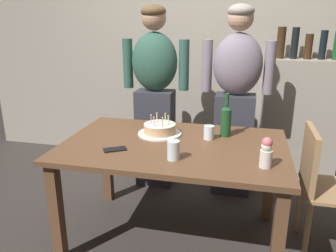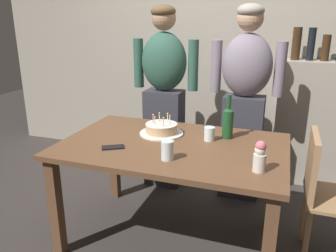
{
  "view_description": "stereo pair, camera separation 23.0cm",
  "coord_description": "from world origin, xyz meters",
  "px_view_note": "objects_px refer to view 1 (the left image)",
  "views": [
    {
      "loc": [
        0.45,
        -2.07,
        1.55
      ],
      "look_at": [
        -0.06,
        0.06,
        0.84
      ],
      "focal_mm": 35.86,
      "sensor_mm": 36.0,
      "label": 1
    },
    {
      "loc": [
        0.67,
        -2.01,
        1.55
      ],
      "look_at": [
        -0.06,
        0.06,
        0.84
      ],
      "focal_mm": 35.86,
      "sensor_mm": 36.0,
      "label": 2
    }
  ],
  "objects_px": {
    "person_man_bearded": "(155,96)",
    "person_woman_cardigan": "(235,100)",
    "birthday_cake": "(160,130)",
    "water_glass_near": "(209,132)",
    "water_glass_far": "(173,150)",
    "flower_vase": "(266,152)",
    "wine_bottle": "(226,120)",
    "cell_phone": "(115,149)",
    "dining_chair": "(322,182)"
  },
  "relations": [
    {
      "from": "person_man_bearded",
      "to": "person_woman_cardigan",
      "type": "distance_m",
      "value": 0.72
    },
    {
      "from": "birthday_cake",
      "to": "person_man_bearded",
      "type": "distance_m",
      "value": 0.69
    },
    {
      "from": "person_woman_cardigan",
      "to": "person_man_bearded",
      "type": "bearing_deg",
      "value": 0.0
    },
    {
      "from": "water_glass_near",
      "to": "person_woman_cardigan",
      "type": "xyz_separation_m",
      "value": [
        0.15,
        0.67,
        0.09
      ]
    },
    {
      "from": "birthday_cake",
      "to": "water_glass_far",
      "type": "relative_size",
      "value": 2.71
    },
    {
      "from": "birthday_cake",
      "to": "water_glass_far",
      "type": "height_order",
      "value": "birthday_cake"
    },
    {
      "from": "flower_vase",
      "to": "person_man_bearded",
      "type": "relative_size",
      "value": 0.11
    },
    {
      "from": "wine_bottle",
      "to": "water_glass_far",
      "type": "bearing_deg",
      "value": -118.62
    },
    {
      "from": "birthday_cake",
      "to": "cell_phone",
      "type": "xyz_separation_m",
      "value": [
        -0.2,
        -0.36,
        -0.03
      ]
    },
    {
      "from": "water_glass_far",
      "to": "wine_bottle",
      "type": "height_order",
      "value": "wine_bottle"
    },
    {
      "from": "birthday_cake",
      "to": "water_glass_far",
      "type": "bearing_deg",
      "value": -65.34
    },
    {
      "from": "flower_vase",
      "to": "dining_chair",
      "type": "relative_size",
      "value": 0.2
    },
    {
      "from": "water_glass_near",
      "to": "wine_bottle",
      "type": "distance_m",
      "value": 0.16
    },
    {
      "from": "flower_vase",
      "to": "birthday_cake",
      "type": "bearing_deg",
      "value": 150.49
    },
    {
      "from": "water_glass_far",
      "to": "dining_chair",
      "type": "bearing_deg",
      "value": 21.52
    },
    {
      "from": "wine_bottle",
      "to": "person_woman_cardigan",
      "type": "distance_m",
      "value": 0.58
    },
    {
      "from": "cell_phone",
      "to": "person_woman_cardigan",
      "type": "xyz_separation_m",
      "value": [
        0.71,
        1.02,
        0.13
      ]
    },
    {
      "from": "birthday_cake",
      "to": "water_glass_far",
      "type": "distance_m",
      "value": 0.47
    },
    {
      "from": "birthday_cake",
      "to": "flower_vase",
      "type": "xyz_separation_m",
      "value": [
        0.73,
        -0.41,
        0.06
      ]
    },
    {
      "from": "wine_bottle",
      "to": "dining_chair",
      "type": "height_order",
      "value": "wine_bottle"
    },
    {
      "from": "cell_phone",
      "to": "person_woman_cardigan",
      "type": "relative_size",
      "value": 0.09
    },
    {
      "from": "wine_bottle",
      "to": "birthday_cake",
      "type": "bearing_deg",
      "value": -170.69
    },
    {
      "from": "wine_bottle",
      "to": "cell_phone",
      "type": "height_order",
      "value": "wine_bottle"
    },
    {
      "from": "flower_vase",
      "to": "person_man_bearded",
      "type": "height_order",
      "value": "person_man_bearded"
    },
    {
      "from": "person_woman_cardigan",
      "to": "dining_chair",
      "type": "height_order",
      "value": "person_woman_cardigan"
    },
    {
      "from": "water_glass_far",
      "to": "birthday_cake",
      "type": "bearing_deg",
      "value": 114.66
    },
    {
      "from": "water_glass_far",
      "to": "person_man_bearded",
      "type": "distance_m",
      "value": 1.15
    },
    {
      "from": "wine_bottle",
      "to": "person_man_bearded",
      "type": "distance_m",
      "value": 0.89
    },
    {
      "from": "water_glass_far",
      "to": "dining_chair",
      "type": "distance_m",
      "value": 1.04
    },
    {
      "from": "birthday_cake",
      "to": "dining_chair",
      "type": "relative_size",
      "value": 0.37
    },
    {
      "from": "birthday_cake",
      "to": "water_glass_near",
      "type": "relative_size",
      "value": 3.32
    },
    {
      "from": "flower_vase",
      "to": "person_woman_cardigan",
      "type": "bearing_deg",
      "value": 101.48
    },
    {
      "from": "water_glass_near",
      "to": "person_man_bearded",
      "type": "distance_m",
      "value": 0.89
    },
    {
      "from": "water_glass_far",
      "to": "person_woman_cardigan",
      "type": "xyz_separation_m",
      "value": [
        0.31,
        1.08,
        0.07
      ]
    },
    {
      "from": "water_glass_far",
      "to": "flower_vase",
      "type": "distance_m",
      "value": 0.53
    },
    {
      "from": "birthday_cake",
      "to": "flower_vase",
      "type": "bearing_deg",
      "value": -29.51
    },
    {
      "from": "dining_chair",
      "to": "wine_bottle",
      "type": "bearing_deg",
      "value": 78.57
    },
    {
      "from": "water_glass_far",
      "to": "cell_phone",
      "type": "bearing_deg",
      "value": 171.2
    },
    {
      "from": "water_glass_near",
      "to": "person_woman_cardigan",
      "type": "relative_size",
      "value": 0.06
    },
    {
      "from": "cell_phone",
      "to": "person_man_bearded",
      "type": "xyz_separation_m",
      "value": [
        -0.01,
        1.02,
        0.13
      ]
    },
    {
      "from": "water_glass_far",
      "to": "cell_phone",
      "type": "relative_size",
      "value": 0.82
    },
    {
      "from": "cell_phone",
      "to": "flower_vase",
      "type": "distance_m",
      "value": 0.93
    },
    {
      "from": "person_woman_cardigan",
      "to": "flower_vase",
      "type": "bearing_deg",
      "value": 101.48
    },
    {
      "from": "wine_bottle",
      "to": "person_man_bearded",
      "type": "relative_size",
      "value": 0.19
    },
    {
      "from": "person_man_bearded",
      "to": "dining_chair",
      "type": "distance_m",
      "value": 1.56
    },
    {
      "from": "person_woman_cardigan",
      "to": "dining_chair",
      "type": "bearing_deg",
      "value": 131.0
    },
    {
      "from": "birthday_cake",
      "to": "water_glass_near",
      "type": "distance_m",
      "value": 0.36
    },
    {
      "from": "person_woman_cardigan",
      "to": "cell_phone",
      "type": "bearing_deg",
      "value": 54.93
    },
    {
      "from": "cell_phone",
      "to": "water_glass_far",
      "type": "bearing_deg",
      "value": -40.26
    },
    {
      "from": "wine_bottle",
      "to": "dining_chair",
      "type": "bearing_deg",
      "value": -11.43
    }
  ]
}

